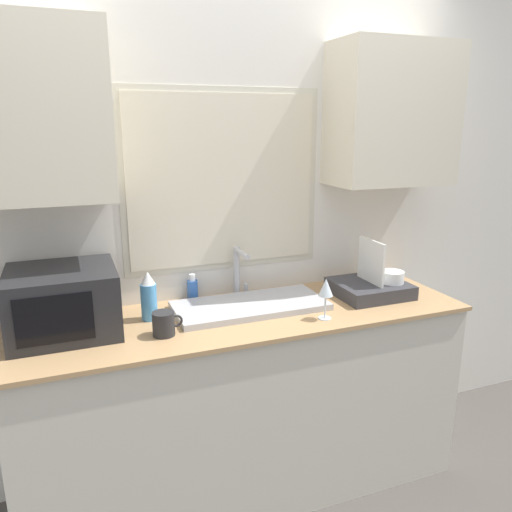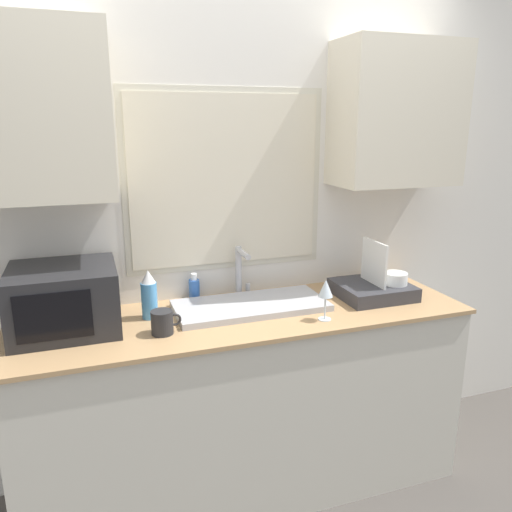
{
  "view_description": "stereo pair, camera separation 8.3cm",
  "coord_description": "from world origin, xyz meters",
  "px_view_note": "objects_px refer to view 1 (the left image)",
  "views": [
    {
      "loc": [
        -0.74,
        -1.75,
        1.79
      ],
      "look_at": [
        0.04,
        0.27,
        1.21
      ],
      "focal_mm": 35.0,
      "sensor_mm": 36.0,
      "label": 1
    },
    {
      "loc": [
        -0.66,
        -1.77,
        1.79
      ],
      "look_at": [
        0.04,
        0.27,
        1.21
      ],
      "focal_mm": 35.0,
      "sensor_mm": 36.0,
      "label": 2
    }
  ],
  "objects_px": {
    "mug_near_sink": "(164,324)",
    "wine_glass": "(326,289)",
    "faucet": "(239,268)",
    "microwave": "(63,301)",
    "spray_bottle": "(149,297)",
    "soap_bottle": "(193,289)",
    "dish_rack": "(372,286)"
  },
  "relations": [
    {
      "from": "faucet",
      "to": "soap_bottle",
      "type": "xyz_separation_m",
      "value": [
        -0.23,
        0.04,
        -0.1
      ]
    },
    {
      "from": "soap_bottle",
      "to": "mug_near_sink",
      "type": "bearing_deg",
      "value": -120.18
    },
    {
      "from": "faucet",
      "to": "soap_bottle",
      "type": "relative_size",
      "value": 1.92
    },
    {
      "from": "microwave",
      "to": "dish_rack",
      "type": "relative_size",
      "value": 1.22
    },
    {
      "from": "faucet",
      "to": "soap_bottle",
      "type": "bearing_deg",
      "value": 170.21
    },
    {
      "from": "microwave",
      "to": "soap_bottle",
      "type": "height_order",
      "value": "microwave"
    },
    {
      "from": "microwave",
      "to": "mug_near_sink",
      "type": "bearing_deg",
      "value": -25.35
    },
    {
      "from": "soap_bottle",
      "to": "wine_glass",
      "type": "relative_size",
      "value": 0.72
    },
    {
      "from": "spray_bottle",
      "to": "wine_glass",
      "type": "relative_size",
      "value": 1.19
    },
    {
      "from": "faucet",
      "to": "wine_glass",
      "type": "bearing_deg",
      "value": -56.95
    },
    {
      "from": "faucet",
      "to": "microwave",
      "type": "xyz_separation_m",
      "value": [
        -0.83,
        -0.15,
        -0.02
      ]
    },
    {
      "from": "spray_bottle",
      "to": "soap_bottle",
      "type": "relative_size",
      "value": 1.66
    },
    {
      "from": "dish_rack",
      "to": "spray_bottle",
      "type": "bearing_deg",
      "value": 175.84
    },
    {
      "from": "mug_near_sink",
      "to": "wine_glass",
      "type": "relative_size",
      "value": 0.68
    },
    {
      "from": "mug_near_sink",
      "to": "spray_bottle",
      "type": "bearing_deg",
      "value": 97.89
    },
    {
      "from": "faucet",
      "to": "wine_glass",
      "type": "relative_size",
      "value": 1.38
    },
    {
      "from": "faucet",
      "to": "spray_bottle",
      "type": "distance_m",
      "value": 0.49
    },
    {
      "from": "wine_glass",
      "to": "dish_rack",
      "type": "bearing_deg",
      "value": 27.51
    },
    {
      "from": "microwave",
      "to": "mug_near_sink",
      "type": "relative_size",
      "value": 3.4
    },
    {
      "from": "microwave",
      "to": "soap_bottle",
      "type": "relative_size",
      "value": 3.21
    },
    {
      "from": "microwave",
      "to": "mug_near_sink",
      "type": "height_order",
      "value": "microwave"
    },
    {
      "from": "mug_near_sink",
      "to": "wine_glass",
      "type": "bearing_deg",
      "value": -6.49
    },
    {
      "from": "wine_glass",
      "to": "faucet",
      "type": "bearing_deg",
      "value": 123.05
    },
    {
      "from": "faucet",
      "to": "dish_rack",
      "type": "xyz_separation_m",
      "value": [
        0.65,
        -0.21,
        -0.1
      ]
    },
    {
      "from": "faucet",
      "to": "mug_near_sink",
      "type": "bearing_deg",
      "value": -143.48
    },
    {
      "from": "dish_rack",
      "to": "soap_bottle",
      "type": "distance_m",
      "value": 0.91
    },
    {
      "from": "dish_rack",
      "to": "mug_near_sink",
      "type": "bearing_deg",
      "value": -173.93
    },
    {
      "from": "dish_rack",
      "to": "wine_glass",
      "type": "relative_size",
      "value": 1.89
    },
    {
      "from": "faucet",
      "to": "soap_bottle",
      "type": "height_order",
      "value": "faucet"
    },
    {
      "from": "mug_near_sink",
      "to": "wine_glass",
      "type": "height_order",
      "value": "wine_glass"
    },
    {
      "from": "faucet",
      "to": "microwave",
      "type": "height_order",
      "value": "microwave"
    },
    {
      "from": "faucet",
      "to": "spray_bottle",
      "type": "xyz_separation_m",
      "value": [
        -0.47,
        -0.13,
        -0.05
      ]
    }
  ]
}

